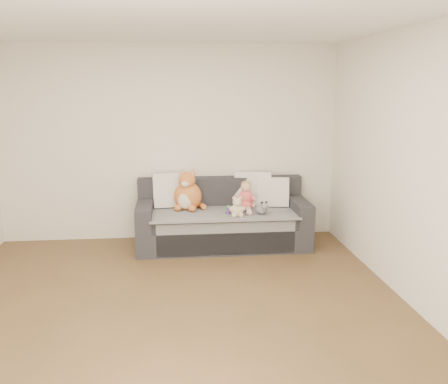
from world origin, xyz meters
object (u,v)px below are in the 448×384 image
(toddler, at_px, (246,198))
(teddy_bear, at_px, (237,208))
(sofa, at_px, (222,222))
(plush_cat, at_px, (188,194))
(sippy_cup, at_px, (228,209))

(toddler, bearing_deg, teddy_bear, -104.23)
(sofa, distance_m, plush_cat, 0.58)
(sofa, bearing_deg, sippy_cup, -74.82)
(plush_cat, bearing_deg, teddy_bear, -19.47)
(plush_cat, bearing_deg, sippy_cup, -12.94)
(sippy_cup, bearing_deg, sofa, 105.18)
(teddy_bear, bearing_deg, sippy_cup, 120.60)
(sofa, xyz_separation_m, sippy_cup, (0.06, -0.20, 0.22))
(plush_cat, height_order, sippy_cup, plush_cat)
(teddy_bear, height_order, sippy_cup, teddy_bear)
(sofa, distance_m, toddler, 0.45)
(sofa, xyz_separation_m, toddler, (0.29, -0.08, 0.33))
(teddy_bear, bearing_deg, plush_cat, 142.71)
(teddy_bear, bearing_deg, toddler, 61.53)
(sofa, xyz_separation_m, plush_cat, (-0.45, 0.09, 0.37))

